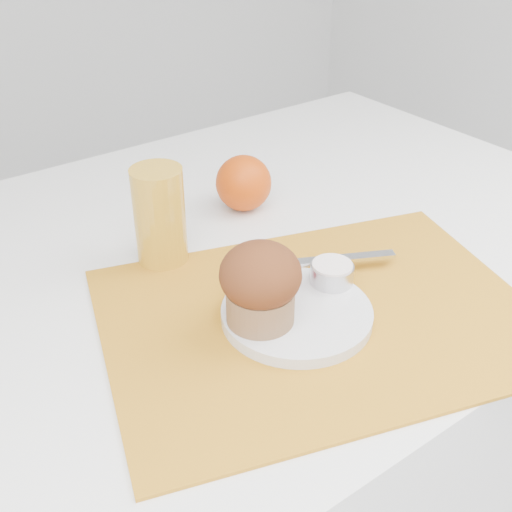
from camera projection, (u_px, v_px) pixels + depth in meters
table at (237, 432)px, 1.10m from camera, size 1.20×0.80×0.75m
placemat at (319, 316)px, 0.76m from camera, size 0.59×0.50×0.00m
plate at (297, 314)px, 0.74m from camera, size 0.19×0.19×0.01m
ramekin at (332, 274)px, 0.78m from camera, size 0.06×0.06×0.02m
cream at (332, 266)px, 0.78m from camera, size 0.06×0.06×0.01m
raspberry_near at (290, 278)px, 0.78m from camera, size 0.02×0.02×0.02m
raspberry_far at (292, 279)px, 0.78m from camera, size 0.02×0.02×0.02m
butter_knife at (326, 260)px, 0.82m from camera, size 0.17×0.10×0.00m
orange at (244, 183)px, 0.97m from camera, size 0.08×0.08×0.08m
juice_glass at (160, 217)px, 0.83m from camera, size 0.07×0.07×0.13m
muffin at (260, 283)px, 0.70m from camera, size 0.10×0.10×0.10m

